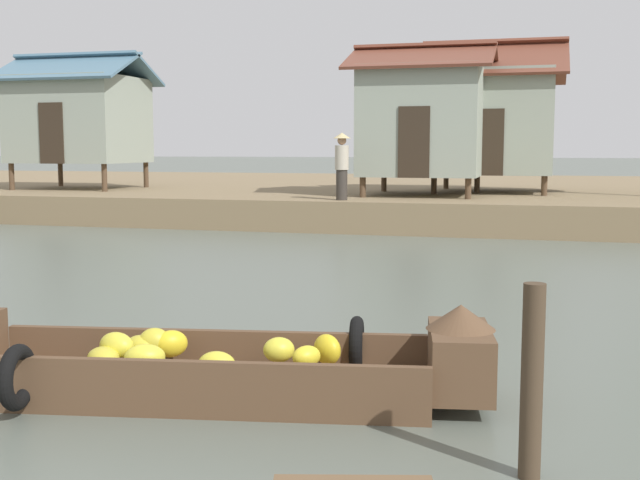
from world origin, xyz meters
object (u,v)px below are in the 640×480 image
Objects in this scene: banana_boat at (198,364)px; vendor_person at (342,163)px; stilt_house_mid_right at (493,120)px; stilt_house_mid_left at (424,120)px; stilt_house_left at (79,118)px; mooring_post at (532,382)px.

banana_boat is 13.49m from vendor_person.
stilt_house_mid_left is at bearing -130.94° from stilt_house_mid_right.
stilt_house_left is at bearing 177.25° from stilt_house_mid_left.
vendor_person is at bearing 108.37° from mooring_post.
mooring_post is (14.01, -17.42, -2.37)m from stilt_house_left.
stilt_house_left is 3.41× the size of mooring_post.
stilt_house_mid_right reaches higher than stilt_house_mid_left.
stilt_house_mid_right reaches higher than stilt_house_left.
stilt_house_mid_right is (1.73, 2.00, 0.03)m from stilt_house_mid_left.
mooring_post is at bearing -79.62° from stilt_house_mid_left.
mooring_post is (4.73, -14.24, -1.08)m from vendor_person.
mooring_post is (2.71, -0.98, 0.34)m from banana_boat.
stilt_house_mid_left is (-0.39, 15.92, 2.54)m from banana_boat.
stilt_house_left is 10.93m from stilt_house_mid_left.
stilt_house_mid_right is at bearing 54.15° from vendor_person.
stilt_house_mid_left is at bearing 100.38° from mooring_post.
stilt_house_mid_right is 19.08m from mooring_post.
mooring_post is at bearing -71.63° from vendor_person.
banana_boat is at bearing -55.50° from stilt_house_left.
stilt_house_mid_left is at bearing 91.40° from banana_boat.
stilt_house_mid_left is 0.93× the size of stilt_house_mid_right.
banana_boat is 16.13m from stilt_house_mid_left.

